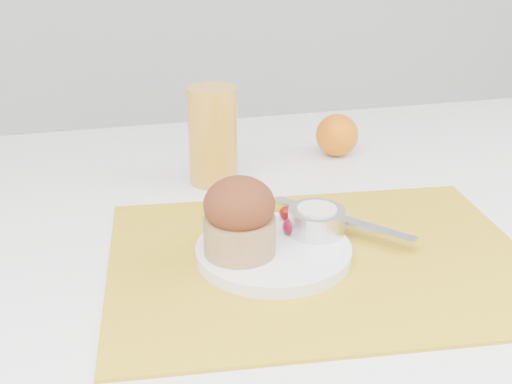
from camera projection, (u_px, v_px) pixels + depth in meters
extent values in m
cube|color=gold|center=(320.00, 259.00, 0.72)|extent=(0.50, 0.39, 0.00)
cylinder|color=white|center=(273.00, 251.00, 0.72)|extent=(0.19, 0.19, 0.01)
cylinder|color=silver|center=(316.00, 221.00, 0.74)|extent=(0.08, 0.08, 0.03)
cylinder|color=silver|center=(317.00, 210.00, 0.74)|extent=(0.05, 0.05, 0.01)
ellipsoid|color=#570202|center=(287.00, 213.00, 0.78)|extent=(0.02, 0.02, 0.02)
ellipsoid|color=#580213|center=(291.00, 226.00, 0.74)|extent=(0.02, 0.02, 0.02)
cube|color=silver|center=(341.00, 219.00, 0.77)|extent=(0.13, 0.16, 0.00)
sphere|color=orange|center=(337.00, 135.00, 1.02)|extent=(0.07, 0.07, 0.07)
cylinder|color=gold|center=(213.00, 136.00, 0.91)|extent=(0.07, 0.07, 0.14)
cylinder|color=tan|center=(240.00, 235.00, 0.70)|extent=(0.09, 0.09, 0.04)
ellipsoid|color=#3B160A|center=(239.00, 205.00, 0.68)|extent=(0.08, 0.08, 0.06)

